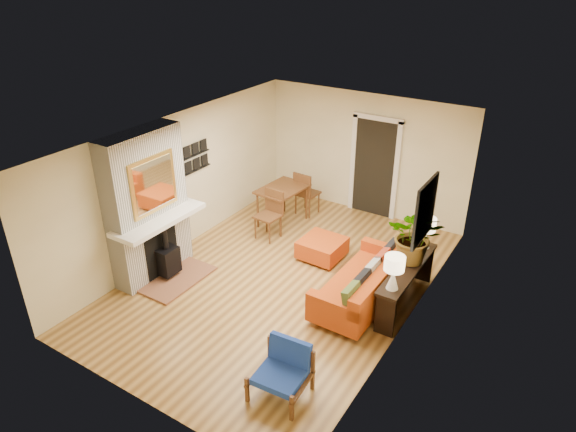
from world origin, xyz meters
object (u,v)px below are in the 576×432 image
Objects in this scene: sofa at (366,284)px; lamp_far at (426,229)px; ottoman at (322,247)px; console_table at (407,275)px; houseplant at (415,236)px; lamp_near at (394,269)px; dining_table at (285,196)px; blue_chair at (284,367)px.

lamp_far is at bearing 60.57° from sofa.
ottoman is 1.42× the size of lamp_far.
sofa is at bearing -119.43° from lamp_far.
console_table is at bearing 26.26° from sofa.
sofa is 1.10m from houseplant.
lamp_near reaches higher than console_table.
dining_table is at bearing 159.73° from houseplant.
lamp_near is at bearing 70.66° from blue_chair.
houseplant reaches higher than ottoman.
lamp_far reaches higher than console_table.
houseplant reaches higher than lamp_far.
lamp_near is (1.82, -1.24, 0.84)m from ottoman.
blue_chair is at bearing -103.29° from houseplant.
lamp_near is 0.59× the size of houseplant.
ottoman is 0.42× the size of console_table.
ottoman is at bearing 168.70° from houseplant.
console_table is (0.66, 2.56, 0.19)m from blue_chair.
dining_table is 1.00× the size of console_table.
console_table is at bearing -17.11° from ottoman.
ottoman is 1.94m from console_table.
blue_chair is 1.34× the size of lamp_near.
lamp_far is (3.13, -0.63, 0.42)m from dining_table.
houseplant is at bearing -20.27° from dining_table.
lamp_far is (0.00, 0.72, 0.49)m from console_table.
houseplant is (1.81, -0.36, 0.96)m from ottoman.
sofa reaches higher than console_table.
lamp_far is 0.53m from houseplant.
console_table is at bearing 75.51° from blue_chair.
console_table is 0.64m from houseplant.
lamp_far reaches higher than ottoman.
ottoman is 1.42× the size of lamp_near.
ottoman is 0.42× the size of dining_table.
sofa is at bearing -32.36° from dining_table.
lamp_near is 0.88m from houseplant.
console_table is at bearing -87.12° from houseplant.
lamp_near is at bearing -34.16° from ottoman.
lamp_near reaches higher than ottoman.
lamp_near is at bearing -90.00° from console_table.
ottoman is 0.84× the size of houseplant.
dining_table is (-1.31, 0.79, 0.42)m from ottoman.
lamp_near is (0.56, -0.40, 0.71)m from sofa.
sofa is at bearing -153.74° from console_table.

